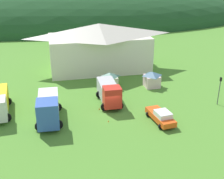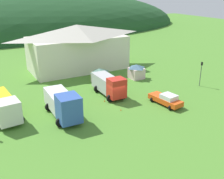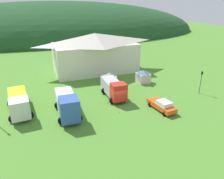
{
  "view_description": "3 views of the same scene",
  "coord_description": "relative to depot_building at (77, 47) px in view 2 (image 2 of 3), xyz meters",
  "views": [
    {
      "loc": [
        -7.45,
        -34.91,
        18.17
      ],
      "look_at": [
        1.04,
        3.59,
        1.77
      ],
      "focal_mm": 47.33,
      "sensor_mm": 36.0,
      "label": 1
    },
    {
      "loc": [
        -17.7,
        -30.28,
        15.5
      ],
      "look_at": [
        -0.31,
        0.69,
        1.81
      ],
      "focal_mm": 43.01,
      "sensor_mm": 36.0,
      "label": 2
    },
    {
      "loc": [
        -12.08,
        -29.56,
        15.98
      ],
      "look_at": [
        -0.43,
        1.39,
        2.17
      ],
      "focal_mm": 35.44,
      "sensor_mm": 36.0,
      "label": 3
    }
  ],
  "objects": [
    {
      "name": "ground_plane",
      "position": [
        -1.81,
        -18.26,
        -4.49
      ],
      "size": [
        200.0,
        200.0,
        0.0
      ],
      "primitive_type": "plane",
      "color": "#4C842D"
    },
    {
      "name": "forested_hill_backdrop",
      "position": [
        -1.81,
        56.67,
        -4.49
      ],
      "size": [
        140.81,
        60.0,
        29.52
      ],
      "primitive_type": "ellipsoid",
      "color": "#1E4723",
      "rests_on": "ground"
    },
    {
      "name": "depot_building",
      "position": [
        0.0,
        0.0,
        0.0
      ],
      "size": [
        19.67,
        10.2,
        8.71
      ],
      "color": "silver",
      "rests_on": "ground"
    },
    {
      "name": "play_shed_cream",
      "position": [
        -0.02,
        -9.56,
        -3.17
      ],
      "size": [
        2.54,
        2.52,
        2.55
      ],
      "color": "beige",
      "rests_on": "ground"
    },
    {
      "name": "play_shed_pink",
      "position": [
        6.76,
        -10.7,
        -3.16
      ],
      "size": [
        2.49,
        2.54,
        2.58
      ],
      "color": "beige",
      "rests_on": "ground"
    },
    {
      "name": "flatbed_truck_yellow",
      "position": [
        -16.46,
        -15.59,
        -2.79
      ],
      "size": [
        3.76,
        8.68,
        3.24
      ],
      "rotation": [
        0.0,
        0.0,
        -1.49
      ],
      "color": "silver",
      "rests_on": "ground"
    },
    {
      "name": "box_truck_blue",
      "position": [
        -9.91,
        -18.98,
        -2.6
      ],
      "size": [
        3.5,
        8.24,
        3.71
      ],
      "rotation": [
        0.0,
        0.0,
        -1.6
      ],
      "color": "#3356AD",
      "rests_on": "ground"
    },
    {
      "name": "crane_truck_red",
      "position": [
        -1.38,
        -15.4,
        -2.75
      ],
      "size": [
        3.23,
        7.16,
        3.35
      ],
      "rotation": [
        0.0,
        0.0,
        -1.59
      ],
      "color": "red",
      "rests_on": "ground"
    },
    {
      "name": "service_pickup_orange",
      "position": [
        3.85,
        -22.32,
        -3.66
      ],
      "size": [
        2.69,
        5.27,
        1.66
      ],
      "rotation": [
        0.0,
        0.0,
        -1.45
      ],
      "color": "#EE5117",
      "rests_on": "ground"
    },
    {
      "name": "traffic_light_east",
      "position": [
        13.67,
        -19.15,
        -1.97
      ],
      "size": [
        0.2,
        0.32,
        4.1
      ],
      "color": "#4C4C51",
      "rests_on": "ground"
    },
    {
      "name": "traffic_cone_near_pickup",
      "position": [
        -2.61,
        -20.86,
        -4.49
      ],
      "size": [
        0.36,
        0.36,
        0.46
      ],
      "primitive_type": "cone",
      "color": "orange",
      "rests_on": "ground"
    },
    {
      "name": "traffic_cone_mid_row",
      "position": [
        -3.12,
        -17.16,
        -4.49
      ],
      "size": [
        0.36,
        0.36,
        0.56
      ],
      "primitive_type": "cone",
      "color": "orange",
      "rests_on": "ground"
    }
  ]
}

